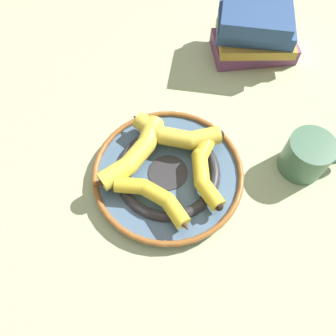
{
  "coord_description": "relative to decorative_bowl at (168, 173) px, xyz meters",
  "views": [
    {
      "loc": [
        -0.33,
        0.02,
        0.62
      ],
      "look_at": [
        -0.01,
        -0.02,
        0.04
      ],
      "focal_mm": 35.0,
      "sensor_mm": 36.0,
      "label": 1
    }
  ],
  "objects": [
    {
      "name": "banana_b",
      "position": [
        0.07,
        -0.02,
        0.04
      ],
      "size": [
        0.11,
        0.2,
        0.04
      ],
      "rotation": [
        0.0,
        0.0,
        -1.92
      ],
      "color": "yellow",
      "rests_on": "decorative_bowl"
    },
    {
      "name": "banana_d",
      "position": [
        -0.07,
        0.03,
        0.03
      ],
      "size": [
        0.13,
        0.14,
        0.03
      ],
      "rotation": [
        0.0,
        0.0,
        -5.39
      ],
      "color": "yellow",
      "rests_on": "decorative_bowl"
    },
    {
      "name": "ground_plane",
      "position": [
        0.01,
        0.02,
        -0.02
      ],
      "size": [
        2.8,
        2.8,
        0.0
      ],
      "primitive_type": "plane",
      "color": "#B2C693"
    },
    {
      "name": "banana_a",
      "position": [
        0.03,
        0.07,
        0.04
      ],
      "size": [
        0.16,
        0.16,
        0.04
      ],
      "rotation": [
        0.0,
        0.0,
        -0.73
      ],
      "color": "yellow",
      "rests_on": "decorative_bowl"
    },
    {
      "name": "coffee_mug",
      "position": [
        -0.01,
        -0.29,
        0.03
      ],
      "size": [
        0.09,
        0.14,
        0.09
      ],
      "rotation": [
        0.0,
        0.0,
        4.59
      ],
      "color": "#477056",
      "rests_on": "ground_plane"
    },
    {
      "name": "banana_c",
      "position": [
        -0.02,
        -0.07,
        0.03
      ],
      "size": [
        0.18,
        0.07,
        0.03
      ],
      "rotation": [
        0.0,
        0.0,
        -3.23
      ],
      "color": "yellow",
      "rests_on": "decorative_bowl"
    },
    {
      "name": "decorative_bowl",
      "position": [
        0.0,
        0.0,
        0.0
      ],
      "size": [
        0.31,
        0.31,
        0.03
      ],
      "color": "slate",
      "rests_on": "ground_plane"
    },
    {
      "name": "book_stack",
      "position": [
        0.34,
        -0.26,
        0.05
      ],
      "size": [
        0.18,
        0.22,
        0.13
      ],
      "rotation": [
        0.0,
        0.0,
        4.57
      ],
      "color": "#753D70",
      "rests_on": "ground_plane"
    }
  ]
}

